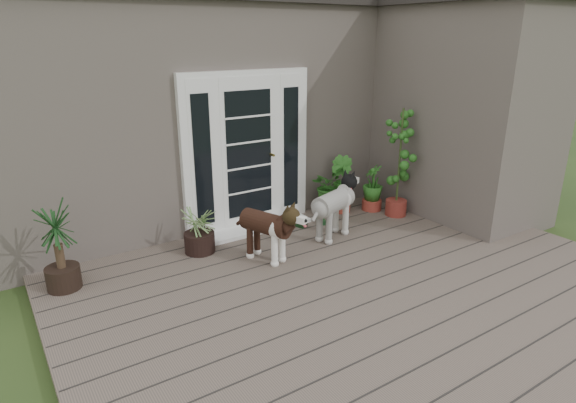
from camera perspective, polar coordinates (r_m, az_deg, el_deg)
deck at (r=5.45m, az=8.86°, el=-10.11°), size 6.20×4.60×0.12m
house_main at (r=8.46m, az=-10.49°, el=11.01°), size 7.40×4.00×3.10m
roof_main at (r=8.39m, az=-11.22°, el=22.22°), size 7.60×4.20×0.20m
house_wing at (r=7.76m, az=20.20°, el=9.46°), size 1.60×2.40×3.10m
door_unit at (r=6.61m, az=-4.80°, el=5.92°), size 1.90×0.14×2.15m
door_step at (r=6.77m, az=-3.74°, el=-3.09°), size 1.60×0.40×0.05m
brindle_dog at (r=5.74m, az=-2.62°, el=-3.77°), size 0.63×0.90×0.69m
white_dog at (r=6.39m, az=5.37°, el=-1.20°), size 0.96×0.65×0.73m
spider_plant at (r=6.06m, az=-10.53°, el=-2.93°), size 0.73×0.73×0.68m
yucca at (r=5.59m, az=-25.55°, el=-4.82°), size 0.84×0.84×0.98m
herb_a at (r=7.32m, az=4.66°, el=1.05°), size 0.69×0.69×0.63m
herb_b at (r=7.38m, az=6.42°, el=1.18°), size 0.51×0.51×0.64m
herb_c at (r=7.53m, az=9.96°, el=1.12°), size 0.50×0.50×0.57m
sapling at (r=7.23m, az=13.06°, el=4.64°), size 0.54×0.54×1.66m
clog_left at (r=6.85m, az=1.25°, el=-2.59°), size 0.22×0.31×0.08m
clog_right at (r=7.00m, az=3.94°, el=-2.19°), size 0.21×0.30×0.08m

